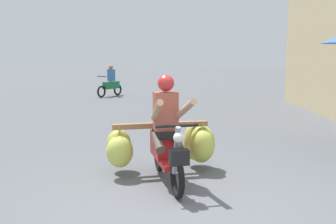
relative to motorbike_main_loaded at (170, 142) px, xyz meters
The scene contains 3 objects.
ground_plane 1.38m from the motorbike_main_loaded, 84.88° to the right, with size 120.00×120.00×0.00m, color #56595E.
motorbike_main_loaded is the anchor object (origin of this frame).
motorbike_distant_ahead_left 11.52m from the motorbike_main_loaded, 103.82° to the left, with size 0.94×1.42×1.40m.
Camera 1 is at (-0.07, -4.45, 1.87)m, focal length 40.48 mm.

